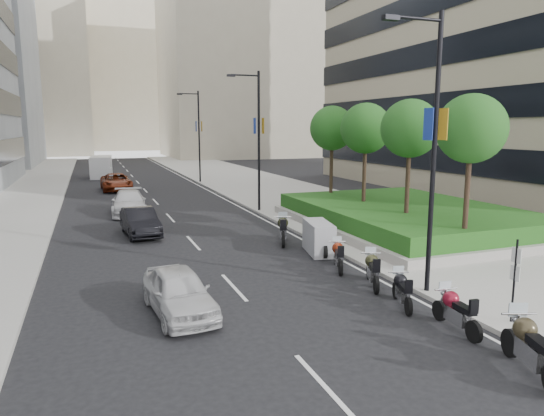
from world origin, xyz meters
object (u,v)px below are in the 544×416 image
car_a (179,292)px  lamp_post_1 (257,134)px  lamp_post_0 (431,141)px  lamp_post_2 (197,132)px  delivery_van (101,168)px  motorcycle_0 (530,346)px  car_b (140,222)px  car_c (129,203)px  car_d (116,182)px  motorcycle_4 (338,256)px  parking_sign (515,276)px  motorcycle_1 (455,311)px  motorcycle_2 (402,290)px  motorcycle_5 (319,238)px  motorcycle_3 (373,270)px  motorcycle_6 (283,230)px

car_a → lamp_post_1: bearing=58.8°
lamp_post_0 → lamp_post_2: bearing=90.0°
lamp_post_2 → delivery_van: bearing=134.2°
motorcycle_0 → car_b: (-6.75, 17.78, 0.04)m
lamp_post_2 → car_c: lamp_post_2 is taller
lamp_post_1 → car_d: size_ratio=1.68×
lamp_post_1 → lamp_post_2: bearing=90.0°
lamp_post_0 → car_b: 15.50m
motorcycle_4 → car_d: 29.17m
parking_sign → motorcycle_1: size_ratio=1.19×
motorcycle_1 → motorcycle_2: motorcycle_1 is taller
motorcycle_0 → car_d: (-6.90, 37.13, 0.09)m
motorcycle_4 → car_b: car_b is taller
lamp_post_1 → car_b: 9.98m
parking_sign → motorcycle_5: size_ratio=1.02×
parking_sign → motorcycle_1: bearing=167.7°
lamp_post_0 → parking_sign: bearing=-77.7°
car_a → car_b: bearing=85.3°
motorcycle_2 → delivery_van: 45.42m
lamp_post_0 → car_c: bearing=112.3°
motorcycle_3 → lamp_post_2: bearing=21.3°
motorcycle_5 → lamp_post_2: bearing=9.9°
lamp_post_0 → lamp_post_1: 17.00m
lamp_post_1 → motorcycle_2: 18.22m
motorcycle_6 → car_b: car_b is taller
motorcycle_5 → car_b: 9.57m
motorcycle_4 → car_d: car_d is taller
lamp_post_2 → motorcycle_5: size_ratio=3.65×
motorcycle_4 → car_d: (-6.77, 28.38, 0.19)m
lamp_post_0 → motorcycle_4: 5.90m
parking_sign → motorcycle_6: 11.71m
motorcycle_5 → motorcycle_6: 2.48m
motorcycle_4 → motorcycle_5: 2.52m
car_a → car_c: 18.04m
motorcycle_5 → delivery_van: bearing=23.5°
motorcycle_0 → motorcycle_6: motorcycle_0 is taller
motorcycle_4 → motorcycle_6: motorcycle_6 is taller
car_b → lamp_post_2: bearing=66.1°
car_a → car_c: car_c is taller
motorcycle_4 → lamp_post_0: bearing=-140.0°
motorcycle_1 → motorcycle_2: size_ratio=1.12×
car_d → motorcycle_5: bearing=-76.3°
car_a → car_b: 11.41m
motorcycle_2 → motorcycle_3: 2.04m
motorcycle_1 → motorcycle_4: 6.25m
lamp_post_0 → car_d: 33.25m
motorcycle_3 → motorcycle_5: bearing=20.8°
lamp_post_2 → car_c: (-7.89, -15.74, -4.32)m
motorcycle_6 → parking_sign: bearing=-148.1°
lamp_post_2 → parking_sign: lamp_post_2 is taller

